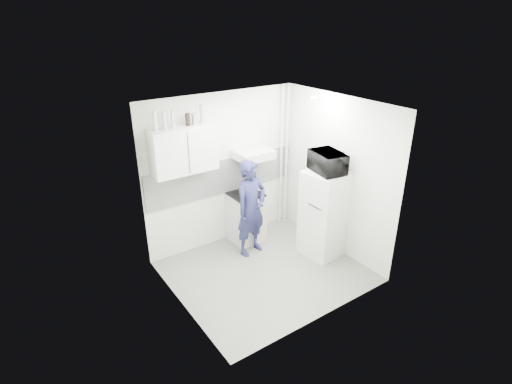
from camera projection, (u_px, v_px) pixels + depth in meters
floor at (265, 271)px, 6.26m from camera, size 2.80×2.80×0.00m
ceiling at (267, 106)px, 5.19m from camera, size 2.80×2.80×0.00m
wall_back at (222, 170)px, 6.66m from camera, size 2.80×0.00×2.80m
wall_left at (176, 223)px, 5.00m from camera, size 0.00×2.60×2.60m
wall_right at (336, 176)px, 6.45m from camera, size 0.00×2.60×2.60m
person at (251, 208)px, 6.46m from camera, size 0.66×0.50×1.63m
stove at (246, 217)px, 6.99m from camera, size 0.54×0.54×0.86m
fridge at (324, 214)px, 6.47m from camera, size 0.67×0.67×1.46m
stove_top at (245, 194)px, 6.80m from camera, size 0.52×0.52×0.03m
saucepan at (245, 192)px, 6.72m from camera, size 0.20×0.20×0.11m
microwave at (328, 162)px, 6.10m from camera, size 0.64×0.49×0.32m
bottle_a at (155, 121)px, 5.51m from camera, size 0.07×0.07×0.29m
bottle_b at (164, 120)px, 5.59m from camera, size 0.07×0.07×0.26m
bottle_c at (173, 119)px, 5.66m from camera, size 0.06×0.06×0.25m
canister_a at (188, 119)px, 5.79m from camera, size 0.07×0.07×0.18m
canister_b at (195, 119)px, 5.85m from camera, size 0.09×0.09×0.17m
bottle_e at (202, 114)px, 5.89m from camera, size 0.07×0.07×0.28m
upper_cabinet at (183, 150)px, 5.92m from camera, size 1.00×0.35×0.70m
range_hood at (253, 154)px, 6.60m from camera, size 0.60×0.50×0.14m
backsplash at (223, 176)px, 6.69m from camera, size 2.74×0.03×0.60m
pipe_a at (286, 157)px, 7.28m from camera, size 0.05×0.05×2.60m
pipe_b at (281, 158)px, 7.22m from camera, size 0.04×0.04×2.60m
ceiling_spot_fixture at (314, 97)px, 5.87m from camera, size 0.10×0.10×0.02m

